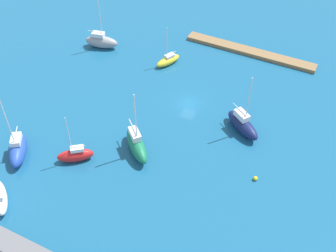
{
  "coord_description": "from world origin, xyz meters",
  "views": [
    {
      "loc": [
        -22.18,
        52.67,
        49.81
      ],
      "look_at": [
        0.0,
        8.06,
        1.5
      ],
      "focal_mm": 46.08,
      "sensor_mm": 36.0,
      "label": 1
    }
  ],
  "objects_px": {
    "sailboat_white_along_channel": "(0,197)",
    "sailboat_navy_far_south": "(243,124)",
    "sailboat_red_center_basin": "(75,155)",
    "pier_dock": "(250,52)",
    "sailboat_blue_far_north": "(18,149)",
    "sailboat_gray_lone_south": "(101,41)",
    "sailboat_yellow_inner_mooring": "(168,60)",
    "mooring_buoy_yellow": "(255,178)",
    "sailboat_green_mid_basin": "(137,144)"
  },
  "relations": [
    {
      "from": "sailboat_white_along_channel",
      "to": "sailboat_gray_lone_south",
      "type": "bearing_deg",
      "value": -35.83
    },
    {
      "from": "sailboat_white_along_channel",
      "to": "sailboat_green_mid_basin",
      "type": "distance_m",
      "value": 20.9
    },
    {
      "from": "sailboat_blue_far_north",
      "to": "pier_dock",
      "type": "bearing_deg",
      "value": 118.79
    },
    {
      "from": "sailboat_red_center_basin",
      "to": "sailboat_blue_far_north",
      "type": "bearing_deg",
      "value": -16.45
    },
    {
      "from": "sailboat_blue_far_north",
      "to": "mooring_buoy_yellow",
      "type": "bearing_deg",
      "value": 76.04
    },
    {
      "from": "pier_dock",
      "to": "mooring_buoy_yellow",
      "type": "height_order",
      "value": "pier_dock"
    },
    {
      "from": "sailboat_yellow_inner_mooring",
      "to": "sailboat_red_center_basin",
      "type": "bearing_deg",
      "value": 21.84
    },
    {
      "from": "mooring_buoy_yellow",
      "to": "sailboat_navy_far_south",
      "type": "bearing_deg",
      "value": -59.52
    },
    {
      "from": "sailboat_white_along_channel",
      "to": "sailboat_gray_lone_south",
      "type": "relative_size",
      "value": 0.82
    },
    {
      "from": "sailboat_yellow_inner_mooring",
      "to": "sailboat_blue_far_north",
      "type": "distance_m",
      "value": 33.2
    },
    {
      "from": "pier_dock",
      "to": "sailboat_gray_lone_south",
      "type": "relative_size",
      "value": 2.24
    },
    {
      "from": "pier_dock",
      "to": "sailboat_green_mid_basin",
      "type": "xyz_separation_m",
      "value": [
        7.11,
        33.51,
        1.22
      ]
    },
    {
      "from": "pier_dock",
      "to": "sailboat_green_mid_basin",
      "type": "relative_size",
      "value": 2.23
    },
    {
      "from": "sailboat_red_center_basin",
      "to": "pier_dock",
      "type": "bearing_deg",
      "value": -147.21
    },
    {
      "from": "sailboat_white_along_channel",
      "to": "sailboat_navy_far_south",
      "type": "xyz_separation_m",
      "value": [
        -25.36,
        -28.65,
        0.21
      ]
    },
    {
      "from": "sailboat_navy_far_south",
      "to": "sailboat_blue_far_north",
      "type": "distance_m",
      "value": 35.48
    },
    {
      "from": "sailboat_gray_lone_south",
      "to": "sailboat_navy_far_south",
      "type": "bearing_deg",
      "value": -30.33
    },
    {
      "from": "sailboat_green_mid_basin",
      "to": "sailboat_gray_lone_south",
      "type": "bearing_deg",
      "value": 175.57
    },
    {
      "from": "sailboat_green_mid_basin",
      "to": "sailboat_red_center_basin",
      "type": "height_order",
      "value": "sailboat_green_mid_basin"
    },
    {
      "from": "sailboat_green_mid_basin",
      "to": "sailboat_blue_far_north",
      "type": "height_order",
      "value": "sailboat_blue_far_north"
    },
    {
      "from": "sailboat_yellow_inner_mooring",
      "to": "pier_dock",
      "type": "bearing_deg",
      "value": 154.07
    },
    {
      "from": "sailboat_white_along_channel",
      "to": "mooring_buoy_yellow",
      "type": "distance_m",
      "value": 36.43
    },
    {
      "from": "sailboat_white_along_channel",
      "to": "sailboat_red_center_basin",
      "type": "xyz_separation_m",
      "value": [
        -4.81,
        -11.22,
        -0.03
      ]
    },
    {
      "from": "sailboat_navy_far_south",
      "to": "sailboat_green_mid_basin",
      "type": "bearing_deg",
      "value": -103.8
    },
    {
      "from": "sailboat_navy_far_south",
      "to": "sailboat_red_center_basin",
      "type": "distance_m",
      "value": 26.95
    },
    {
      "from": "pier_dock",
      "to": "sailboat_navy_far_south",
      "type": "bearing_deg",
      "value": 105.38
    },
    {
      "from": "sailboat_yellow_inner_mooring",
      "to": "sailboat_blue_far_north",
      "type": "height_order",
      "value": "sailboat_blue_far_north"
    },
    {
      "from": "sailboat_white_along_channel",
      "to": "sailboat_red_center_basin",
      "type": "distance_m",
      "value": 12.21
    },
    {
      "from": "sailboat_red_center_basin",
      "to": "sailboat_gray_lone_south",
      "type": "distance_m",
      "value": 30.77
    },
    {
      "from": "sailboat_red_center_basin",
      "to": "mooring_buoy_yellow",
      "type": "distance_m",
      "value": 27.18
    },
    {
      "from": "sailboat_yellow_inner_mooring",
      "to": "sailboat_navy_far_south",
      "type": "bearing_deg",
      "value": 84.53
    },
    {
      "from": "sailboat_green_mid_basin",
      "to": "sailboat_navy_far_south",
      "type": "bearing_deg",
      "value": 84.28
    },
    {
      "from": "sailboat_navy_far_south",
      "to": "mooring_buoy_yellow",
      "type": "height_order",
      "value": "sailboat_navy_far_south"
    },
    {
      "from": "sailboat_yellow_inner_mooring",
      "to": "mooring_buoy_yellow",
      "type": "distance_m",
      "value": 31.5
    },
    {
      "from": "sailboat_white_along_channel",
      "to": "sailboat_gray_lone_south",
      "type": "height_order",
      "value": "sailboat_gray_lone_south"
    },
    {
      "from": "sailboat_yellow_inner_mooring",
      "to": "sailboat_red_center_basin",
      "type": "distance_m",
      "value": 28.62
    },
    {
      "from": "pier_dock",
      "to": "sailboat_red_center_basin",
      "type": "relative_size",
      "value": 2.96
    },
    {
      "from": "pier_dock",
      "to": "sailboat_navy_far_south",
      "type": "xyz_separation_m",
      "value": [
        -5.99,
        21.79,
        1.05
      ]
    },
    {
      "from": "sailboat_yellow_inner_mooring",
      "to": "sailboat_gray_lone_south",
      "type": "distance_m",
      "value": 14.76
    },
    {
      "from": "mooring_buoy_yellow",
      "to": "sailboat_white_along_channel",
      "type": "bearing_deg",
      "value": 32.82
    },
    {
      "from": "sailboat_red_center_basin",
      "to": "mooring_buoy_yellow",
      "type": "xyz_separation_m",
      "value": [
        -25.8,
        -8.52,
        -0.85
      ]
    },
    {
      "from": "sailboat_green_mid_basin",
      "to": "mooring_buoy_yellow",
      "type": "bearing_deg",
      "value": 51.16
    },
    {
      "from": "sailboat_yellow_inner_mooring",
      "to": "sailboat_navy_far_south",
      "type": "distance_m",
      "value": 22.07
    },
    {
      "from": "sailboat_blue_far_north",
      "to": "sailboat_red_center_basin",
      "type": "height_order",
      "value": "sailboat_blue_far_north"
    },
    {
      "from": "sailboat_white_along_channel",
      "to": "sailboat_navy_far_south",
      "type": "bearing_deg",
      "value": -89.5
    },
    {
      "from": "sailboat_yellow_inner_mooring",
      "to": "sailboat_navy_far_south",
      "type": "xyz_separation_m",
      "value": [
        -19.04,
        11.14,
        0.53
      ]
    },
    {
      "from": "sailboat_blue_far_north",
      "to": "mooring_buoy_yellow",
      "type": "xyz_separation_m",
      "value": [
        -34.18,
        -11.63,
        -1.15
      ]
    },
    {
      "from": "pier_dock",
      "to": "sailboat_blue_far_north",
      "type": "height_order",
      "value": "sailboat_blue_far_north"
    },
    {
      "from": "sailboat_green_mid_basin",
      "to": "sailboat_red_center_basin",
      "type": "relative_size",
      "value": 1.33
    },
    {
      "from": "sailboat_blue_far_north",
      "to": "mooring_buoy_yellow",
      "type": "height_order",
      "value": "sailboat_blue_far_north"
    }
  ]
}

